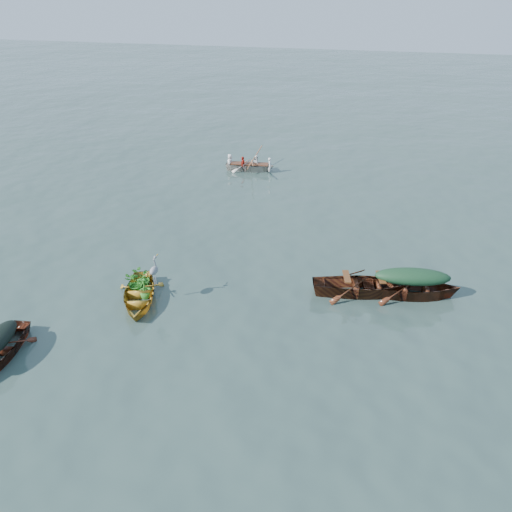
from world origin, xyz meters
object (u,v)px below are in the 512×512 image
at_px(yellow_dinghy, 139,301).
at_px(rowed_boat, 250,171).
at_px(open_wooden_boat, 362,294).
at_px(heron, 154,275).
at_px(green_tarp_boat, 409,296).
at_px(dark_covered_boat, 0,359).

height_order(yellow_dinghy, rowed_boat, yellow_dinghy).
bearing_deg(open_wooden_boat, rowed_boat, 19.23).
height_order(open_wooden_boat, heron, heron).
xyz_separation_m(yellow_dinghy, rowed_boat, (-0.14, 12.98, 0.00)).
bearing_deg(heron, green_tarp_boat, -4.10).
distance_m(yellow_dinghy, rowed_boat, 12.98).
relative_size(dark_covered_boat, heron, 3.68).
distance_m(yellow_dinghy, heron, 1.06).
relative_size(dark_covered_boat, open_wooden_boat, 0.76).
bearing_deg(dark_covered_boat, heron, 43.75).
distance_m(yellow_dinghy, open_wooden_boat, 7.09).
distance_m(open_wooden_boat, rowed_boat, 12.67).
bearing_deg(open_wooden_boat, yellow_dinghy, 95.57).
bearing_deg(green_tarp_boat, rowed_boat, 28.07).
bearing_deg(yellow_dinghy, rowed_boat, 69.57).
bearing_deg(rowed_boat, yellow_dinghy, 173.25).
relative_size(green_tarp_boat, rowed_boat, 1.18).
height_order(green_tarp_boat, open_wooden_boat, open_wooden_boat).
distance_m(yellow_dinghy, green_tarp_boat, 8.58).
bearing_deg(yellow_dinghy, dark_covered_boat, -144.78).
xyz_separation_m(open_wooden_boat, heron, (-6.21, -2.06, 0.91)).
height_order(dark_covered_boat, green_tarp_boat, green_tarp_boat).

